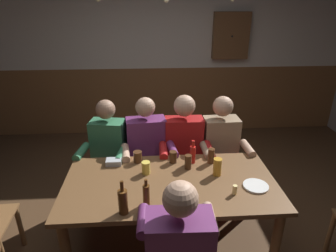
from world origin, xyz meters
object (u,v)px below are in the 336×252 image
person_0 (107,153)px  person_1 (147,150)px  person_4 (178,251)px  pint_glass_0 (146,168)px  person_3 (222,147)px  bottle_0 (146,194)px  pint_glass_1 (188,162)px  pint_glass_5 (138,157)px  wall_dart_cabinet (231,36)px  dining_table (170,191)px  bottle_1 (193,154)px  bottle_2 (123,201)px  pint_glass_3 (217,167)px  person_2 (184,147)px  table_candle (235,190)px  condiment_caddy (114,162)px  plate_0 (256,186)px  pint_glass_2 (211,156)px

person_0 → person_1: size_ratio=0.99×
person_4 → pint_glass_0: size_ratio=10.91×
person_3 → bottle_0: 1.27m
pint_glass_1 → pint_glass_5: 0.48m
bottle_0 → wall_dart_cabinet: bearing=65.1°
person_1 → dining_table: bearing=99.3°
pint_glass_0 → pint_glass_5: 0.22m
bottle_1 → bottle_2: bottle_2 is taller
dining_table → pint_glass_5: pint_glass_5 is taller
person_1 → pint_glass_3: bearing=128.7°
person_2 → table_candle: (0.29, -0.89, 0.08)m
person_3 → condiment_caddy: (-1.11, -0.37, 0.08)m
person_2 → bottle_2: bearing=62.5°
plate_0 → table_candle: bearing=-157.1°
dining_table → pint_glass_5: bearing=128.9°
plate_0 → pint_glass_1: (-0.52, 0.32, 0.06)m
plate_0 → pint_glass_1: pint_glass_1 is taller
person_2 → pint_glass_2: bearing=117.8°
table_candle → pint_glass_2: bearing=100.3°
pint_glass_2 → wall_dart_cabinet: bearing=72.4°
person_2 → pint_glass_2: person_2 is taller
person_0 → person_2: 0.82m
pint_glass_3 → wall_dart_cabinet: (0.71, 2.49, 0.80)m
person_1 → pint_glass_1: 0.62m
bottle_2 → pint_glass_3: (0.78, 0.44, -0.02)m
person_1 → plate_0: size_ratio=5.96×
bottle_0 → pint_glass_0: bearing=90.7°
dining_table → person_0: person_0 is taller
person_4 → pint_glass_2: bearing=69.3°
dining_table → pint_glass_1: pint_glass_1 is taller
person_2 → bottle_0: bearing=68.4°
dining_table → condiment_caddy: 0.61m
person_3 → pint_glass_2: 0.46m
person_2 → pint_glass_5: bearing=35.8°
person_0 → person_3: bearing=-169.5°
person_4 → pint_glass_2: (0.40, 0.98, 0.12)m
person_0 → person_4: bearing=124.2°
person_0 → pint_glass_3: (1.03, -0.59, 0.15)m
person_0 → person_3: size_ratio=0.99×
person_0 → pint_glass_0: 0.68m
person_1 → pint_glass_1: (0.37, -0.49, 0.12)m
dining_table → pint_glass_3: size_ratio=11.30×
condiment_caddy → wall_dart_cabinet: wall_dart_cabinet is taller
pint_glass_3 → pint_glass_2: bearing=93.3°
dining_table → person_2: (0.20, 0.69, 0.06)m
condiment_caddy → bottle_2: 0.70m
table_candle → plate_0: (0.20, 0.08, -0.03)m
dining_table → condiment_caddy: (-0.50, 0.32, 0.12)m
person_2 → person_3: person_2 is taller
bottle_1 → pint_glass_0: size_ratio=2.02×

